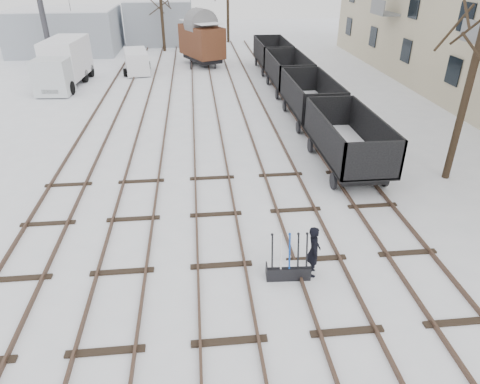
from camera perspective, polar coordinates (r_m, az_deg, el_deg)
The scene contains 17 objects.
ground at distance 13.41m, azimuth -2.51°, elevation -9.81°, with size 120.00×120.00×0.00m, color white.
tracks at distance 25.54m, azimuth -4.59°, elevation 9.74°, with size 13.90×52.00×0.16m.
shed_left at distance 48.53m, azimuth -22.17°, elevation 19.34°, with size 10.00×8.00×4.10m.
shed_right at distance 50.96m, azimuth -10.63°, elevation 21.42°, with size 7.00×6.00×4.50m.
ground_frame at distance 12.89m, azimuth 6.44°, elevation -10.22°, with size 1.32×0.50×1.49m.
worker at distance 12.81m, azimuth 9.80°, elevation -7.77°, with size 0.60×0.39×1.64m, color black.
freight_wagon_a at distance 19.62m, azimuth 13.95°, elevation 5.65°, with size 2.39×5.97×2.44m.
freight_wagon_b at distance 25.36m, azimuth 9.34°, elevation 11.36°, with size 2.39×5.97×2.44m.
freight_wagon_c at distance 31.35m, azimuth 6.38°, elevation 14.89°, with size 2.39×5.97×2.44m.
freight_wagon_d at distance 37.48m, azimuth 4.32°, elevation 17.25°, with size 2.39×5.97×2.44m.
box_van_wagon at distance 39.35m, azimuth -5.15°, elevation 19.52°, with size 4.25×5.36×3.63m.
lorry at distance 34.80m, azimuth -22.45°, elevation 15.61°, with size 2.68×7.25×3.23m.
panel_van at distance 37.61m, azimuth -13.63°, elevation 16.60°, with size 2.42×4.29×1.79m.
crane at distance 42.28m, azimuth -24.26°, elevation 18.47°, with size 2.42×5.70×9.55m.
tree_near at distance 19.41m, azimuth 27.89°, elevation 11.11°, with size 0.30×0.30×7.07m, color black.
tree_far_left at distance 46.27m, azimuth -10.31°, elevation 21.46°, with size 0.30×0.30×5.63m, color black.
tree_far_right at distance 50.73m, azimuth -1.63°, elevation 23.36°, with size 0.30×0.30×7.21m, color black.
Camera 1 is at (-0.52, -10.48, 8.35)m, focal length 32.00 mm.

